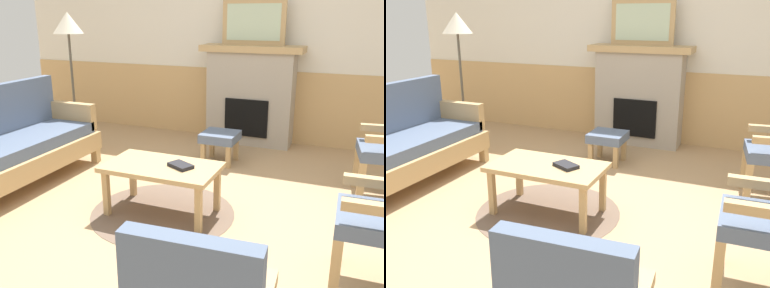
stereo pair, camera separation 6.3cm
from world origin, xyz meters
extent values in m
plane|color=tan|center=(0.00, 0.00, 0.00)|extent=(14.00, 14.00, 0.00)
cube|color=silver|center=(0.00, 2.60, 1.35)|extent=(7.20, 0.12, 2.70)
cube|color=tan|center=(0.00, 2.53, 0.47)|extent=(7.20, 0.02, 0.95)
cube|color=#A39989|center=(0.00, 2.35, 0.60)|extent=(1.10, 0.36, 1.20)
cube|color=black|center=(0.00, 2.16, 0.38)|extent=(0.56, 0.02, 0.48)
cube|color=tan|center=(0.00, 2.35, 1.24)|extent=(1.30, 0.44, 0.08)
cube|color=tan|center=(0.00, 2.35, 1.56)|extent=(0.80, 0.03, 0.56)
cube|color=#B2C6A8|center=(0.00, 2.33, 1.56)|extent=(0.68, 0.01, 0.44)
cube|color=tan|center=(-1.44, 0.91, 0.08)|extent=(0.08, 0.08, 0.16)
cube|color=tan|center=(-2.04, 0.91, 0.08)|extent=(0.08, 0.08, 0.16)
cube|color=tan|center=(-1.74, 0.07, 0.26)|extent=(0.70, 1.80, 0.20)
cube|color=slate|center=(-1.74, 0.07, 0.42)|extent=(0.60, 1.70, 0.12)
cube|color=tan|center=(-1.74, 0.92, 0.53)|extent=(0.60, 0.10, 0.30)
cube|color=tan|center=(-0.56, -0.19, 0.20)|extent=(0.05, 0.05, 0.40)
cube|color=tan|center=(0.28, -0.19, 0.20)|extent=(0.05, 0.05, 0.40)
cube|color=tan|center=(-0.56, 0.25, 0.20)|extent=(0.05, 0.05, 0.40)
cube|color=tan|center=(0.28, 0.25, 0.20)|extent=(0.05, 0.05, 0.40)
cube|color=tan|center=(-0.14, 0.03, 0.42)|extent=(0.96, 0.56, 0.04)
cylinder|color=brown|center=(-0.14, 0.03, 0.00)|extent=(1.25, 1.25, 0.01)
cube|color=black|center=(0.02, 0.04, 0.46)|extent=(0.24, 0.21, 0.03)
cube|color=tan|center=(-0.26, 1.30, 0.13)|extent=(0.05, 0.05, 0.26)
cube|color=tan|center=(0.04, 1.30, 0.13)|extent=(0.05, 0.05, 0.26)
cube|color=tan|center=(-0.26, 1.60, 0.13)|extent=(0.05, 0.05, 0.26)
cube|color=tan|center=(0.04, 1.60, 0.13)|extent=(0.05, 0.05, 0.26)
cube|color=slate|center=(-0.11, 1.45, 0.31)|extent=(0.40, 0.40, 0.10)
cube|color=tan|center=(1.32, -0.59, 0.20)|extent=(0.06, 0.06, 0.40)
cube|color=tan|center=(1.31, -0.17, 0.20)|extent=(0.06, 0.06, 0.40)
cube|color=slate|center=(1.52, -0.37, 0.45)|extent=(0.49, 0.49, 0.10)
cube|color=tan|center=(1.53, -0.58, 0.62)|extent=(0.44, 0.08, 0.06)
cube|color=tan|center=(1.52, -0.17, 0.62)|extent=(0.44, 0.08, 0.06)
cube|color=tan|center=(1.43, 0.87, 0.20)|extent=(0.07, 0.07, 0.40)
cube|color=tan|center=(1.38, 1.28, 0.20)|extent=(0.07, 0.07, 0.40)
cube|color=tan|center=(0.68, -1.66, 0.62)|extent=(0.10, 0.44, 0.06)
cylinder|color=#332D28|center=(-2.02, 1.32, 0.01)|extent=(0.24, 0.24, 0.03)
cylinder|color=#4C473D|center=(-2.02, 1.32, 0.73)|extent=(0.03, 0.03, 1.40)
cone|color=silver|center=(-2.02, 1.32, 1.55)|extent=(0.36, 0.36, 0.25)
camera|label=1|loc=(1.35, -2.90, 1.65)|focal=38.91mm
camera|label=2|loc=(1.41, -2.88, 1.65)|focal=38.91mm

